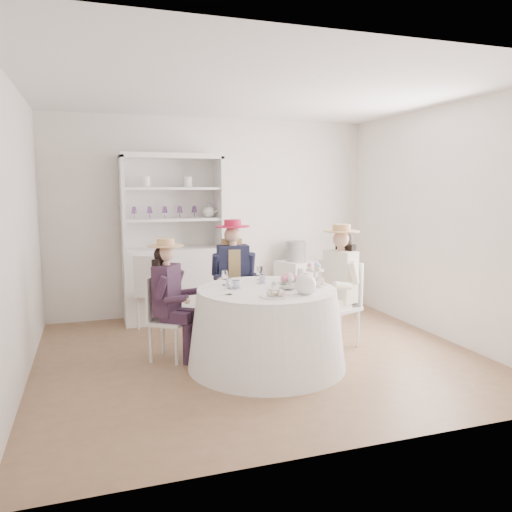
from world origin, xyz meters
name	(u,v)px	position (x,y,z in m)	size (l,w,h in m)	color
ground	(259,355)	(0.00, 0.00, 0.00)	(4.50, 4.50, 0.00)	brown
ceiling	(259,91)	(0.00, 0.00, 2.70)	(4.50, 4.50, 0.00)	white
wall_back	(213,217)	(0.00, 2.00, 1.35)	(4.50, 4.50, 0.00)	silver
wall_front	(358,253)	(0.00, -2.00, 1.35)	(4.50, 4.50, 0.00)	silver
wall_left	(17,235)	(-2.25, 0.00, 1.35)	(4.50, 4.50, 0.00)	silver
wall_right	(442,223)	(2.25, 0.00, 1.35)	(4.50, 4.50, 0.00)	silver
tea_table	(267,327)	(-0.02, -0.30, 0.39)	(1.56, 1.56, 0.78)	white
hutch	(173,262)	(-0.62, 1.73, 0.78)	(1.44, 0.87, 2.19)	silver
side_table	(296,285)	(1.15, 1.75, 0.35)	(0.46, 0.46, 0.71)	silver
hatbox	(296,251)	(1.15, 1.75, 0.85)	(0.29, 0.29, 0.29)	black
guest_left	(169,292)	(-0.91, 0.18, 0.71)	(0.54, 0.51, 1.26)	silver
guest_mid	(233,272)	(-0.08, 0.71, 0.79)	(0.51, 0.53, 1.39)	silver
guest_right	(339,278)	(0.93, 0.02, 0.77)	(0.57, 0.52, 1.37)	silver
spare_chair	(152,289)	(-0.95, 1.38, 0.50)	(0.52, 0.52, 0.93)	silver
teacup_a	(236,285)	(-0.32, -0.23, 0.82)	(0.10, 0.10, 0.08)	white
teacup_b	(262,280)	(0.02, -0.04, 0.82)	(0.08, 0.08, 0.07)	white
teacup_c	(288,282)	(0.24, -0.20, 0.82)	(0.09, 0.09, 0.07)	white
flower_bowl	(288,287)	(0.16, -0.40, 0.81)	(0.19, 0.19, 0.05)	white
flower_arrangement	(289,279)	(0.20, -0.34, 0.87)	(0.18, 0.18, 0.07)	pink
table_teapot	(306,284)	(0.24, -0.65, 0.87)	(0.28, 0.20, 0.21)	white
sandwich_plate	(276,295)	(-0.06, -0.66, 0.80)	(0.29, 0.29, 0.06)	white
cupcake_stand	(315,278)	(0.47, -0.34, 0.87)	(0.25, 0.25, 0.23)	white
stemware_set	(267,281)	(-0.02, -0.30, 0.86)	(0.93, 0.97, 0.15)	white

